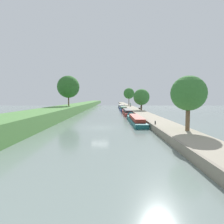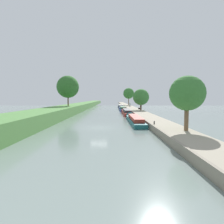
% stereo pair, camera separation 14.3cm
% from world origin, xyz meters
% --- Properties ---
extents(ground_plane, '(160.00, 160.00, 0.00)m').
position_xyz_m(ground_plane, '(0.00, 0.00, 0.00)').
color(ground_plane, slate).
extents(left_grassy_bank, '(6.68, 260.00, 2.19)m').
position_xyz_m(left_grassy_bank, '(-10.87, 0.00, 1.10)').
color(left_grassy_bank, '#518442').
rests_on(left_grassy_bank, ground_plane).
extents(right_towpath, '(3.72, 260.00, 0.81)m').
position_xyz_m(right_towpath, '(9.39, 0.00, 0.40)').
color(right_towpath, '#9E937F').
rests_on(right_towpath, ground_plane).
extents(stone_quay, '(0.25, 260.00, 0.86)m').
position_xyz_m(stone_quay, '(7.41, 0.00, 0.43)').
color(stone_quay, gray).
rests_on(stone_quay, ground_plane).
extents(narrowboat_teal, '(1.91, 16.09, 1.83)m').
position_xyz_m(narrowboat_teal, '(6.09, 6.37, 0.52)').
color(narrowboat_teal, '#195B60').
rests_on(narrowboat_teal, ground_plane).
extents(narrowboat_red, '(1.94, 16.19, 1.95)m').
position_xyz_m(narrowboat_red, '(5.92, 23.69, 0.59)').
color(narrowboat_red, maroon).
rests_on(narrowboat_red, ground_plane).
extents(narrowboat_blue, '(2.11, 15.20, 2.00)m').
position_xyz_m(narrowboat_blue, '(5.79, 39.61, 0.58)').
color(narrowboat_blue, '#283D93').
rests_on(narrowboat_blue, ground_plane).
extents(narrowboat_navy, '(2.08, 14.70, 2.08)m').
position_xyz_m(narrowboat_navy, '(5.87, 56.21, 0.60)').
color(narrowboat_navy, '#141E42').
rests_on(narrowboat_navy, ground_plane).
extents(tree_rightbank_near, '(3.85, 3.85, 6.08)m').
position_xyz_m(tree_rightbank_near, '(10.24, -7.18, 4.93)').
color(tree_rightbank_near, brown).
rests_on(tree_rightbank_near, right_towpath).
extents(tree_rightbank_midnear, '(4.83, 4.83, 6.31)m').
position_xyz_m(tree_rightbank_midnear, '(10.68, 28.55, 4.69)').
color(tree_rightbank_midnear, '#4C3828').
rests_on(tree_rightbank_midnear, right_towpath).
extents(tree_rightbank_midfar, '(5.33, 5.33, 8.50)m').
position_xyz_m(tree_rightbank_midfar, '(10.21, 65.09, 6.63)').
color(tree_rightbank_midfar, brown).
rests_on(tree_rightbank_midfar, right_towpath).
extents(tree_leftbank_downstream, '(6.11, 6.11, 8.37)m').
position_xyz_m(tree_leftbank_downstream, '(-10.25, 24.29, 7.50)').
color(tree_leftbank_downstream, brown).
rests_on(tree_leftbank_downstream, left_grassy_bank).
extents(person_walking, '(0.34, 0.34, 1.66)m').
position_xyz_m(person_walking, '(9.26, 48.16, 1.68)').
color(person_walking, '#282D42').
rests_on(person_walking, right_towpath).
extents(mooring_bollard_near, '(0.16, 0.16, 0.45)m').
position_xyz_m(mooring_bollard_near, '(7.83, -2.07, 1.03)').
color(mooring_bollard_near, black).
rests_on(mooring_bollard_near, right_towpath).
extents(mooring_bollard_far, '(0.16, 0.16, 0.45)m').
position_xyz_m(mooring_bollard_far, '(7.83, 62.85, 1.03)').
color(mooring_bollard_far, black).
rests_on(mooring_bollard_far, right_towpath).
extents(park_bench, '(0.44, 1.50, 0.47)m').
position_xyz_m(park_bench, '(10.80, 33.03, 1.16)').
color(park_bench, '#333338').
rests_on(park_bench, right_towpath).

